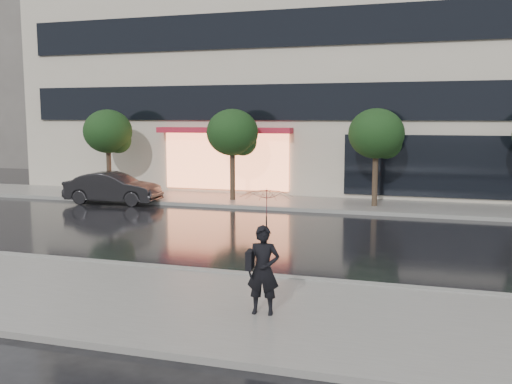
% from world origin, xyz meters
% --- Properties ---
extents(ground, '(120.00, 120.00, 0.00)m').
position_xyz_m(ground, '(0.00, 0.00, 0.00)').
color(ground, black).
rests_on(ground, ground).
extents(sidewalk_near, '(60.00, 4.50, 0.12)m').
position_xyz_m(sidewalk_near, '(0.00, -3.25, 0.06)').
color(sidewalk_near, slate).
rests_on(sidewalk_near, ground).
extents(sidewalk_far, '(60.00, 3.50, 0.12)m').
position_xyz_m(sidewalk_far, '(0.00, 10.25, 0.06)').
color(sidewalk_far, slate).
rests_on(sidewalk_far, ground).
extents(curb_near, '(60.00, 0.25, 0.14)m').
position_xyz_m(curb_near, '(0.00, -1.00, 0.07)').
color(curb_near, gray).
rests_on(curb_near, ground).
extents(curb_far, '(60.00, 0.25, 0.14)m').
position_xyz_m(curb_far, '(0.00, 8.50, 0.07)').
color(curb_far, gray).
rests_on(curb_far, ground).
extents(office_building, '(30.00, 12.76, 18.00)m').
position_xyz_m(office_building, '(-0.00, 17.97, 9.00)').
color(office_building, '#BFB3A2').
rests_on(office_building, ground).
extents(bg_building_left, '(14.00, 10.00, 12.00)m').
position_xyz_m(bg_building_left, '(-28.00, 26.00, 6.00)').
color(bg_building_left, '#59544F').
rests_on(bg_building_left, ground).
extents(tree_far_west, '(2.20, 2.20, 3.99)m').
position_xyz_m(tree_far_west, '(-8.94, 10.03, 2.92)').
color(tree_far_west, '#33261C').
rests_on(tree_far_west, ground).
extents(tree_mid_west, '(2.20, 2.20, 3.99)m').
position_xyz_m(tree_mid_west, '(-2.94, 10.03, 2.92)').
color(tree_mid_west, '#33261C').
rests_on(tree_mid_west, ground).
extents(tree_mid_east, '(2.20, 2.20, 3.99)m').
position_xyz_m(tree_mid_east, '(3.06, 10.03, 2.92)').
color(tree_mid_east, '#33261C').
rests_on(tree_mid_east, ground).
extents(parked_car, '(4.11, 1.67, 1.33)m').
position_xyz_m(parked_car, '(-7.72, 8.18, 0.66)').
color(parked_car, black).
rests_on(parked_car, ground).
extents(pedestrian_with_umbrella, '(1.01, 1.03, 2.28)m').
position_xyz_m(pedestrian_with_umbrella, '(2.32, -3.42, 1.63)').
color(pedestrian_with_umbrella, black).
rests_on(pedestrian_with_umbrella, sidewalk_near).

